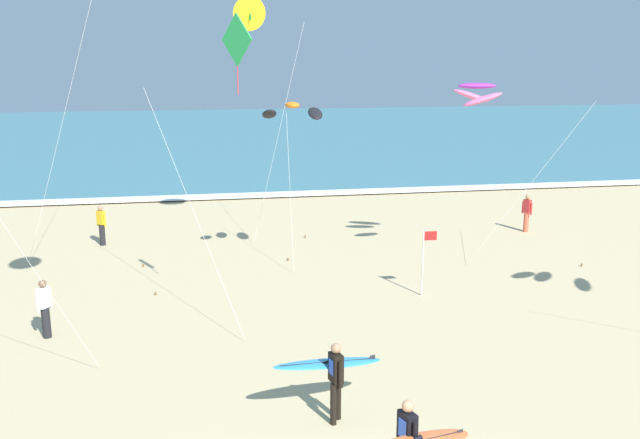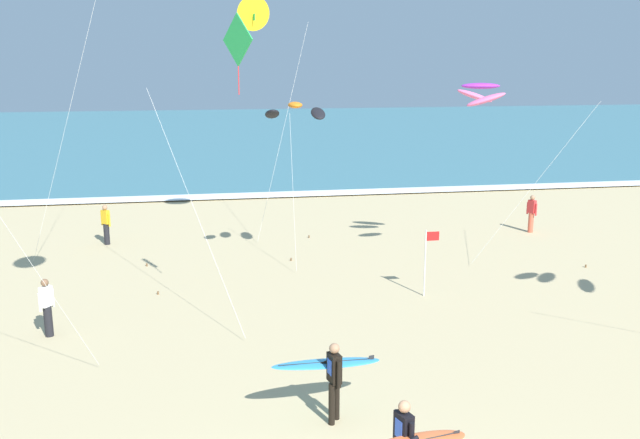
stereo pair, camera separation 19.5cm
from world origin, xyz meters
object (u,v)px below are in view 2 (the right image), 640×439
bystander_white_top (47,307)px  bystander_yellow_top (106,224)px  kite_arc_amber_close (295,111)px  bystander_red_top (531,213)px  kite_delta_golden_high (253,14)px  kite_diamond_emerald_low (234,52)px  kite_arc_violet_mid (480,94)px  lifeguard_flag (427,256)px  surfer_trailing (331,370)px

bystander_white_top → bystander_yellow_top: size_ratio=1.00×
kite_arc_amber_close → bystander_red_top: kite_arc_amber_close is taller
kite_delta_golden_high → bystander_yellow_top: kite_delta_golden_high is taller
kite_delta_golden_high → bystander_red_top: bearing=-0.2°
bystander_red_top → kite_diamond_emerald_low: bearing=-143.1°
bystander_white_top → bystander_yellow_top: same height
kite_arc_violet_mid → bystander_white_top: bearing=-162.8°
kite_delta_golden_high → kite_arc_amber_close: 5.29m
kite_delta_golden_high → bystander_yellow_top: size_ratio=5.90×
lifeguard_flag → kite_diamond_emerald_low: bearing=-156.2°
surfer_trailing → bystander_red_top: 17.60m
kite_arc_violet_mid → bystander_yellow_top: 14.97m
bystander_yellow_top → lifeguard_flag: size_ratio=0.76×
kite_arc_violet_mid → bystander_yellow_top: (-13.09, 5.09, -5.19)m
kite_arc_violet_mid → kite_delta_golden_high: size_ratio=0.68×
surfer_trailing → kite_arc_amber_close: bearing=86.7°
kite_delta_golden_high → surfer_trailing: bearing=-88.1°
bystander_white_top → kite_delta_golden_high: bearing=53.6°
kite_diamond_emerald_low → bystander_red_top: kite_diamond_emerald_low is taller
kite_arc_amber_close → bystander_red_top: bearing=21.1°
kite_delta_golden_high → kite_diamond_emerald_low: 9.64m
bystander_yellow_top → kite_delta_golden_high: bearing=-8.4°
kite_diamond_emerald_low → bystander_yellow_top: (-4.73, 10.35, -6.53)m
kite_arc_violet_mid → bystander_white_top: kite_arc_violet_mid is taller
bystander_yellow_top → lifeguard_flag: bearing=-36.5°
kite_arc_amber_close → kite_diamond_emerald_low: bearing=-111.6°
kite_arc_violet_mid → kite_diamond_emerald_low: size_ratio=0.77×
bystander_red_top → lifeguard_flag: size_ratio=0.76×
kite_delta_golden_high → bystander_red_top: kite_delta_golden_high is taller
kite_arc_violet_mid → bystander_red_top: size_ratio=4.00×
kite_arc_violet_mid → bystander_yellow_top: bearing=158.8°
surfer_trailing → lifeguard_flag: lifeguard_flag is taller
bystander_yellow_top → bystander_red_top: same height
kite_arc_violet_mid → bystander_red_top: (4.23, 4.19, -5.19)m
kite_delta_golden_high → lifeguard_flag: size_ratio=4.47×
bystander_white_top → kite_diamond_emerald_low: bearing=-12.4°
kite_arc_violet_mid → bystander_white_top: size_ratio=4.00×
bystander_yellow_top → lifeguard_flag: 13.11m
surfer_trailing → kite_arc_amber_close: kite_arc_amber_close is taller
kite_delta_golden_high → bystander_white_top: size_ratio=5.90×
kite_arc_violet_mid → bystander_red_top: 7.89m
kite_arc_amber_close → kite_arc_violet_mid: bearing=-1.4°
kite_arc_violet_mid → kite_diamond_emerald_low: bearing=-147.8°
bystander_yellow_top → bystander_red_top: 17.34m
kite_delta_golden_high → kite_arc_amber_close: (1.01, -4.07, -3.22)m
kite_arc_violet_mid → bystander_red_top: kite_arc_violet_mid is taller
kite_diamond_emerald_low → surfer_trailing: bearing=-69.8°
bystander_white_top → kite_arc_amber_close: bearing=30.9°
bystander_white_top → lifeguard_flag: 10.94m
surfer_trailing → bystander_yellow_top: surfer_trailing is taller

